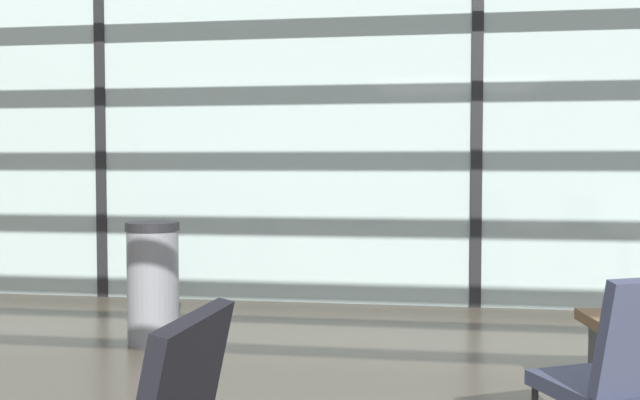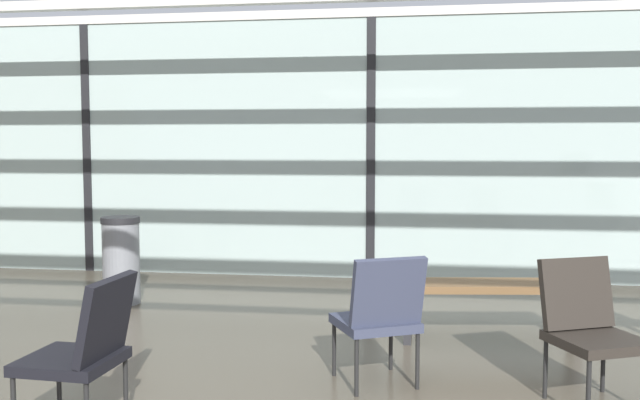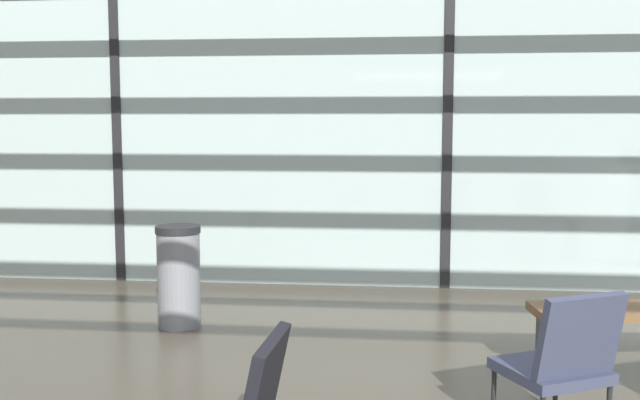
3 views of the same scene
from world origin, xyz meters
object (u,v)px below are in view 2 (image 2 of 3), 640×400
object	(u,v)px
lounge_chair_1	(85,345)
trash_bin	(121,260)
parked_airplane	(436,125)
lounge_chair_0	(588,322)
lounge_chair_2	(380,312)
waiting_bench	(492,295)

from	to	relation	value
lounge_chair_1	trash_bin	xyz separation A→B (m)	(-1.16, 3.05, -0.06)
parked_airplane	lounge_chair_0	distance (m)	9.38
lounge_chair_2	waiting_bench	world-z (taller)	lounge_chair_2
lounge_chair_2	trash_bin	bearing A→B (deg)	-64.16
lounge_chair_2	parked_airplane	bearing A→B (deg)	-119.69
waiting_bench	trash_bin	world-z (taller)	trash_bin
lounge_chair_0	waiting_bench	xyz separation A→B (m)	(-0.46, 1.33, -0.13)
trash_bin	lounge_chair_1	bearing A→B (deg)	-69.08
lounge_chair_2	trash_bin	distance (m)	3.38
lounge_chair_0	lounge_chair_2	distance (m)	1.27
parked_airplane	lounge_chair_0	bearing A→B (deg)	-84.92
lounge_chair_1	waiting_bench	bearing A→B (deg)	137.18
parked_airplane	lounge_chair_2	world-z (taller)	parked_airplane
parked_airplane	lounge_chair_1	xyz separation A→B (m)	(-1.97, -10.15, -1.43)
lounge_chair_1	waiting_bench	distance (m)	3.25
lounge_chair_1	trash_bin	world-z (taller)	lounge_chair_1
trash_bin	lounge_chair_0	bearing A→B (deg)	-28.29
parked_airplane	trash_bin	xyz separation A→B (m)	(-3.14, -7.10, -1.49)
parked_airplane	lounge_chair_2	bearing A→B (deg)	-92.81
lounge_chair_2	trash_bin	size ratio (longest dim) A/B	1.01
lounge_chair_0	waiting_bench	distance (m)	1.42
parked_airplane	trash_bin	distance (m)	7.90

